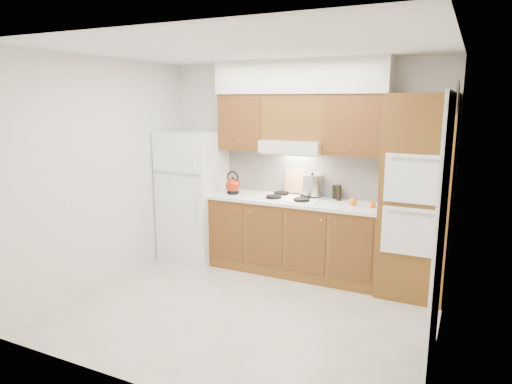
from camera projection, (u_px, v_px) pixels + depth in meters
floor at (249, 310)px, 4.72m from camera, size 3.60×3.60×0.00m
ceiling at (248, 48)px, 4.20m from camera, size 3.60×3.60×0.00m
wall_back at (302, 166)px, 5.78m from camera, size 3.60×0.02×2.60m
wall_left at (108, 174)px, 5.22m from camera, size 0.02×3.00×2.60m
wall_right at (447, 205)px, 3.69m from camera, size 0.02×3.00×2.60m
fridge at (194, 196)px, 6.15m from camera, size 0.75×0.72×1.72m
base_cabinets at (294, 237)px, 5.68m from camera, size 2.11×0.60×0.90m
countertop at (294, 201)px, 5.57m from camera, size 2.13×0.62×0.04m
backsplash at (303, 173)px, 5.77m from camera, size 2.11×0.03×0.56m
oven_cabinet at (416, 197)px, 4.92m from camera, size 0.70×0.65×2.20m
upper_cab_left at (245, 122)px, 5.83m from camera, size 0.63×0.33×0.70m
upper_cab_right at (356, 125)px, 5.22m from camera, size 0.73×0.33×0.70m
range_hood at (294, 146)px, 5.54m from camera, size 0.75×0.45×0.15m
upper_cab_over_hood at (296, 117)px, 5.52m from camera, size 0.75×0.33×0.55m
soffit at (300, 77)px, 5.39m from camera, size 2.13×0.36×0.40m
cooktop at (291, 198)px, 5.61m from camera, size 0.74×0.50×0.01m
doorway at (440, 246)px, 3.44m from camera, size 0.02×0.90×2.10m
wall_clock at (457, 98)px, 4.01m from camera, size 0.02×0.30×0.30m
kettle at (233, 186)px, 5.86m from camera, size 0.26×0.26×0.19m
cutting_board at (295, 179)px, 5.80m from camera, size 0.27×0.09×0.35m
stock_pot at (312, 185)px, 5.63m from camera, size 0.25×0.25×0.25m
condiment_a at (339, 193)px, 5.47m from camera, size 0.05×0.05×0.19m
condiment_b at (337, 193)px, 5.54m from camera, size 0.07×0.07×0.16m
condiment_c at (335, 192)px, 5.60m from camera, size 0.06×0.06×0.16m
orange_near at (372, 204)px, 5.12m from camera, size 0.09×0.09×0.07m
orange_far at (353, 202)px, 5.23m from camera, size 0.12×0.12×0.09m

